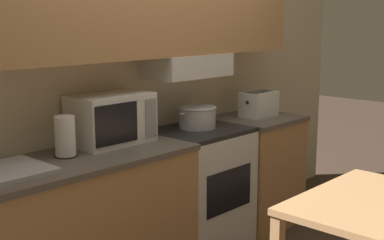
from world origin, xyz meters
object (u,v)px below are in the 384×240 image
object	(u,v)px
microwave	(111,119)
sink_basin	(1,171)
toaster	(259,104)
dining_table	(373,221)
stove_range	(199,188)
paper_towel_roll	(65,137)
cooking_pot	(197,117)

from	to	relation	value
microwave	sink_basin	size ratio (longest dim) A/B	1.11
toaster	dining_table	bearing A→B (deg)	-121.93
stove_range	paper_towel_roll	size ratio (longest dim) A/B	3.77
microwave	paper_towel_roll	xyz separation A→B (m)	(-0.39, -0.06, -0.04)
microwave	dining_table	world-z (taller)	microwave
stove_range	toaster	distance (m)	0.88
cooking_pot	sink_basin	world-z (taller)	sink_basin
microwave	sink_basin	world-z (taller)	microwave
microwave	paper_towel_roll	size ratio (longest dim) A/B	2.17
toaster	sink_basin	size ratio (longest dim) A/B	0.66
microwave	toaster	world-z (taller)	microwave
stove_range	cooking_pot	world-z (taller)	cooking_pot
microwave	toaster	bearing A→B (deg)	-5.26
stove_range	toaster	size ratio (longest dim) A/B	2.91
microwave	dining_table	bearing A→B (deg)	-69.93
dining_table	paper_towel_roll	bearing A→B (deg)	123.14
cooking_pot	dining_table	size ratio (longest dim) A/B	0.37
stove_range	microwave	distance (m)	0.93
sink_basin	cooking_pot	bearing A→B (deg)	1.85
cooking_pot	toaster	world-z (taller)	toaster
cooking_pot	paper_towel_roll	size ratio (longest dim) A/B	1.52
microwave	sink_basin	xyz separation A→B (m)	(-0.81, -0.12, -0.14)
microwave	dining_table	size ratio (longest dim) A/B	0.53
cooking_pot	sink_basin	size ratio (longest dim) A/B	0.78
cooking_pot	dining_table	xyz separation A→B (m)	(-0.18, -1.41, -0.36)
cooking_pot	dining_table	world-z (taller)	cooking_pot
toaster	paper_towel_roll	distance (m)	1.78
sink_basin	paper_towel_roll	world-z (taller)	sink_basin
stove_range	microwave	bearing A→B (deg)	171.16
microwave	toaster	distance (m)	1.40
microwave	sink_basin	bearing A→B (deg)	-171.44
toaster	paper_towel_roll	xyz separation A→B (m)	(-1.77, 0.06, 0.02)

